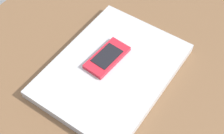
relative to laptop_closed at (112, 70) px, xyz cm
name	(u,v)px	position (x,y,z in cm)	size (l,w,h in cm)	color
desk_surface	(131,75)	(-2.52, 3.34, -2.48)	(120.00, 80.00, 3.00)	brown
laptop_closed	(112,70)	(0.00, 0.00, 0.00)	(31.51, 23.56, 1.96)	#B7BABC
cell_phone_on_laptop	(107,57)	(-1.31, -2.14, 1.49)	(10.93, 6.05, 1.09)	red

